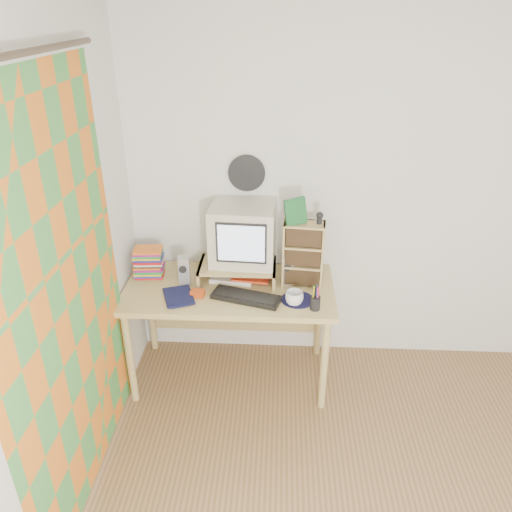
# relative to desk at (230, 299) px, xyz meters

# --- Properties ---
(back_wall) EXTENTS (3.50, 0.00, 3.50)m
(back_wall) POSITION_rel_desk_xyz_m (1.03, 0.31, 0.63)
(back_wall) COLOR silver
(back_wall) RESTS_ON floor
(left_wall) EXTENTS (0.00, 3.50, 3.50)m
(left_wall) POSITION_rel_desk_xyz_m (-0.72, -1.44, 0.63)
(left_wall) COLOR silver
(left_wall) RESTS_ON floor
(curtain) EXTENTS (0.00, 2.20, 2.20)m
(curtain) POSITION_rel_desk_xyz_m (-0.68, -0.96, 0.53)
(curtain) COLOR orange
(curtain) RESTS_ON left_wall
(wall_disc) EXTENTS (0.25, 0.02, 0.25)m
(wall_disc) POSITION_rel_desk_xyz_m (0.10, 0.29, 0.81)
(wall_disc) COLOR black
(wall_disc) RESTS_ON back_wall
(desk) EXTENTS (1.40, 0.70, 0.75)m
(desk) POSITION_rel_desk_xyz_m (0.00, 0.00, 0.00)
(desk) COLOR #D6BB73
(desk) RESTS_ON floor
(monitor_riser) EXTENTS (0.52, 0.30, 0.12)m
(monitor_riser) POSITION_rel_desk_xyz_m (0.05, 0.04, 0.23)
(monitor_riser) COLOR tan
(monitor_riser) RESTS_ON desk
(crt_monitor) EXTENTS (0.45, 0.45, 0.40)m
(crt_monitor) POSITION_rel_desk_xyz_m (0.09, 0.09, 0.45)
(crt_monitor) COLOR beige
(crt_monitor) RESTS_ON monitor_riser
(speaker_left) EXTENTS (0.08, 0.08, 0.20)m
(speaker_left) POSITION_rel_desk_xyz_m (-0.30, -0.03, 0.23)
(speaker_left) COLOR #A1A2A6
(speaker_left) RESTS_ON desk
(speaker_right) EXTENTS (0.08, 0.08, 0.21)m
(speaker_right) POSITION_rel_desk_xyz_m (0.39, 0.01, 0.24)
(speaker_right) COLOR #A1A2A6
(speaker_right) RESTS_ON desk
(keyboard) EXTENTS (0.47, 0.27, 0.03)m
(keyboard) POSITION_rel_desk_xyz_m (0.13, -0.21, 0.15)
(keyboard) COLOR black
(keyboard) RESTS_ON desk
(dvd_stack) EXTENTS (0.20, 0.15, 0.27)m
(dvd_stack) POSITION_rel_desk_xyz_m (-0.57, 0.06, 0.27)
(dvd_stack) COLOR brown
(dvd_stack) RESTS_ON desk
(cd_rack) EXTENTS (0.28, 0.17, 0.44)m
(cd_rack) POSITION_rel_desk_xyz_m (0.49, 0.01, 0.36)
(cd_rack) COLOR tan
(cd_rack) RESTS_ON desk
(mug) EXTENTS (0.14, 0.14, 0.09)m
(mug) POSITION_rel_desk_xyz_m (0.43, -0.26, 0.18)
(mug) COLOR white
(mug) RESTS_ON desk
(diary) EXTENTS (0.26, 0.23, 0.04)m
(diary) POSITION_rel_desk_xyz_m (-0.39, -0.25, 0.16)
(diary) COLOR #0F1339
(diary) RESTS_ON desk
(mousepad) EXTENTS (0.24, 0.24, 0.00)m
(mousepad) POSITION_rel_desk_xyz_m (0.46, -0.21, 0.14)
(mousepad) COLOR black
(mousepad) RESTS_ON desk
(pen_cup) EXTENTS (0.07, 0.07, 0.13)m
(pen_cup) POSITION_rel_desk_xyz_m (0.56, -0.31, 0.20)
(pen_cup) COLOR black
(pen_cup) RESTS_ON desk
(papers) EXTENTS (0.31, 0.25, 0.04)m
(papers) POSITION_rel_desk_xyz_m (0.07, 0.06, 0.15)
(papers) COLOR white
(papers) RESTS_ON desk
(red_box) EXTENTS (0.10, 0.07, 0.04)m
(red_box) POSITION_rel_desk_xyz_m (-0.19, -0.20, 0.16)
(red_box) COLOR #BE4214
(red_box) RESTS_ON desk
(game_box) EXTENTS (0.14, 0.07, 0.18)m
(game_box) POSITION_rel_desk_xyz_m (0.43, -0.01, 0.66)
(game_box) COLOR #1B602E
(game_box) RESTS_ON cd_rack
(webcam) EXTENTS (0.05, 0.05, 0.08)m
(webcam) POSITION_rel_desk_xyz_m (0.58, 0.01, 0.62)
(webcam) COLOR black
(webcam) RESTS_ON cd_rack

